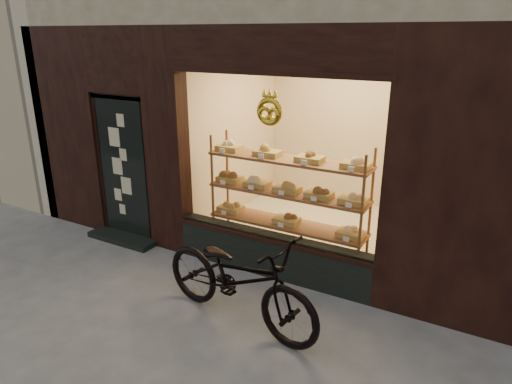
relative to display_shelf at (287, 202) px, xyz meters
The scene contains 3 objects.
ground 2.73m from the display_shelf, 100.01° to the right, with size 90.00×90.00×0.00m, color #5B5B5C.
display_shelf is the anchor object (origin of this frame).
bicycle 1.59m from the display_shelf, 83.55° to the right, with size 0.71×2.04×1.07m, color black.
Camera 1 is at (2.89, -2.63, 3.00)m, focal length 32.00 mm.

